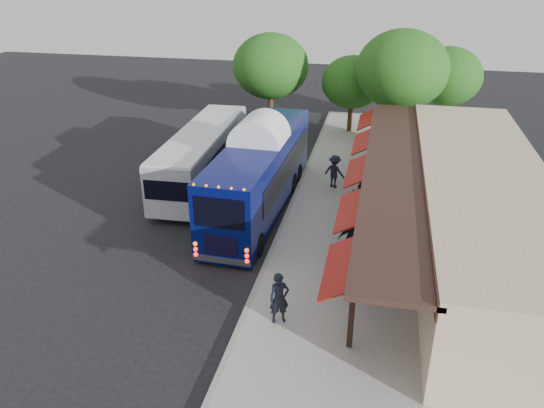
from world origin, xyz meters
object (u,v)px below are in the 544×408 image
Objects in this scene: ped_a at (279,298)px; sign_board at (350,266)px; coach_bus at (260,170)px; ped_b at (360,192)px; ped_d at (335,171)px; city_bus at (203,154)px; ped_c at (352,239)px.

ped_a is 1.91× the size of sign_board.
coach_bus is 5.06m from ped_b.
ped_b is 0.88× the size of ped_d.
coach_bus is 9.38m from ped_a.
city_bus is 8.91m from ped_b.
coach_bus is 1.08× the size of city_bus.
sign_board is at bearing 85.50° from ped_c.
ped_d is at bearing 61.58° from ped_a.
ped_c is 7.52m from ped_d.
ped_a is 5.06m from ped_c.
ped_b is (8.71, -1.73, -0.69)m from city_bus.
ped_a is at bearing 59.38° from ped_c.
sign_board is (2.13, 3.00, -0.27)m from ped_a.
coach_bus reaches higher than ped_a.
ped_c is at bearing 76.08° from ped_b.
city_bus reaches higher than ped_a.
ped_c reaches higher than ped_a.
city_bus is 11.15m from ped_c.
coach_bus is 12.26× the size of sign_board.
sign_board is at bearing -48.35° from coach_bus.
ped_c is at bearing 123.63° from ped_d.
coach_bus is 7.78m from sign_board.
coach_bus is 4.70m from city_bus.
sign_board is at bearing 76.51° from ped_b.
ped_d is (-1.48, 2.16, 0.11)m from ped_b.
ped_c is at bearing -40.35° from city_bus.
city_bus reaches higher than ped_b.
ped_d is 1.84× the size of sign_board.
ped_d is (0.60, 11.98, -0.03)m from ped_a.
ped_a is at bearing 109.41° from ped_d.
ped_c is at bearing 87.40° from sign_board.
sign_board is at bearing -46.10° from city_bus.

